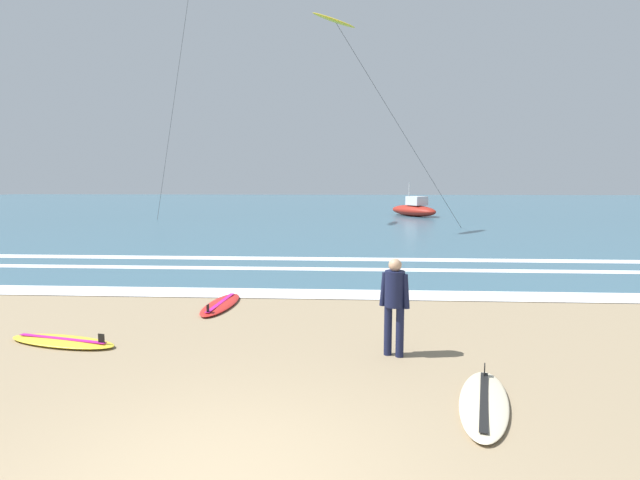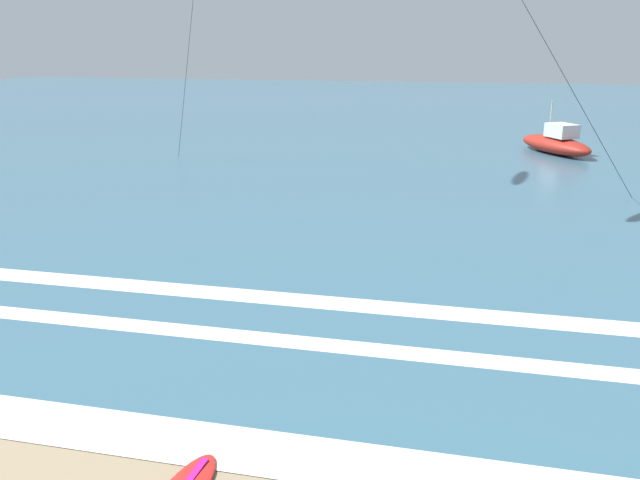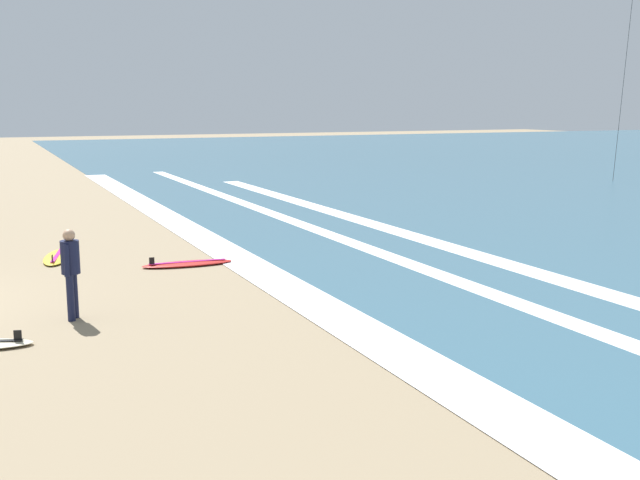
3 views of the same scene
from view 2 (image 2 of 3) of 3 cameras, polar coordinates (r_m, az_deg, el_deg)
name	(u,v)px [view 2 (image 2 of 3)]	position (r m, az deg, el deg)	size (l,w,h in m)	color
ocean_surface	(442,116)	(52.36, 10.91, 10.85)	(140.00, 90.00, 0.01)	#386075
wave_foam_shoreline	(330,462)	(9.45, 0.92, -19.24)	(52.95, 1.06, 0.01)	white
wave_foam_mid_break	(398,352)	(12.33, 7.04, -9.97)	(55.28, 0.57, 0.01)	white
wave_foam_outer_break	(349,305)	(14.33, 2.66, -5.81)	(39.00, 0.76, 0.01)	white
offshore_boat	(556,143)	(36.03, 20.40, 8.14)	(4.09, 5.35, 2.70)	maroon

